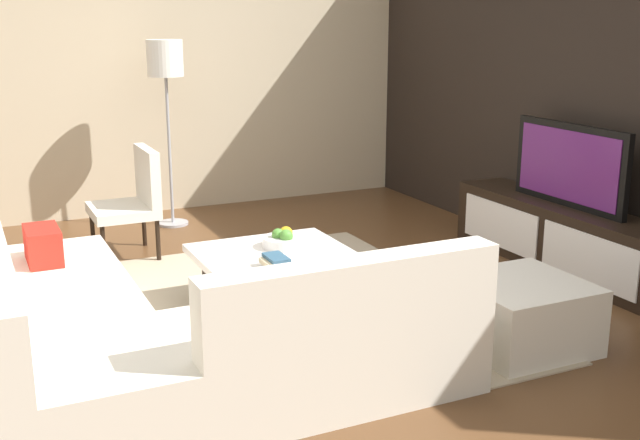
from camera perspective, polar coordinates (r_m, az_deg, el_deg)
name	(u,v)px	position (r m, az deg, el deg)	size (l,w,h in m)	color
ground_plane	(272,319)	(5.07, -3.53, -7.20)	(14.00, 14.00, 0.00)	brown
feature_wall_back	(608,83)	(6.24, 20.26, 9.34)	(6.40, 0.12, 2.80)	black
side_wall_left	(166,67)	(7.83, -11.20, 10.88)	(0.12, 5.20, 2.80)	beige
area_rug	(266,313)	(5.15, -3.95, -6.76)	(3.01, 2.72, 0.01)	tan
media_console	(564,237)	(6.23, 17.35, -1.22)	(2.13, 0.46, 0.50)	black
television	(570,165)	(6.11, 17.76, 3.83)	(1.13, 0.06, 0.62)	black
sectional_couch	(154,330)	(4.26, -11.99, -7.89)	(2.45, 2.37, 0.80)	silver
coffee_table	(280,282)	(5.12, -2.94, -4.55)	(1.07, 0.99, 0.38)	black
accent_chair_near	(134,196)	(6.41, -13.41, 1.73)	(0.56, 0.50, 0.87)	black
floor_lamp	(165,70)	(7.17, -11.22, 10.69)	(0.32, 0.32, 1.68)	#A5A5AA
ottoman	(520,314)	(4.74, 14.42, -6.66)	(0.70, 0.70, 0.40)	silver
fruit_bowl	(283,240)	(5.24, -2.70, -1.46)	(0.28, 0.28, 0.13)	silver
book_stack	(275,262)	(4.81, -3.27, -3.07)	(0.21, 0.15, 0.08)	#1E232D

